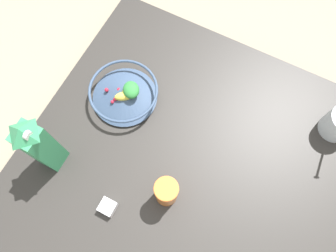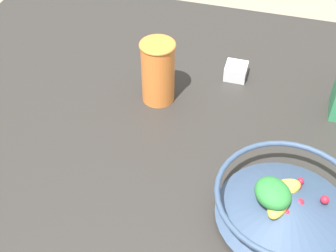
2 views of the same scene
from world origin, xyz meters
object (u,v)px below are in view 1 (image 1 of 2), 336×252
at_px(fruit_bowl, 124,93).
at_px(drinking_cup, 166,192).
at_px(spice_jar, 108,207).
at_px(milk_carton, 39,145).

relative_size(fruit_bowl, drinking_cup, 1.73).
height_order(drinking_cup, spice_jar, drinking_cup).
height_order(milk_carton, drinking_cup, milk_carton).
bearing_deg(milk_carton, spice_jar, -103.23).
bearing_deg(spice_jar, milk_carton, 76.77).
relative_size(fruit_bowl, spice_jar, 5.01).
bearing_deg(drinking_cup, fruit_bowl, 50.34).
bearing_deg(milk_carton, fruit_bowl, -18.51).
distance_m(drinking_cup, spice_jar, 0.20).
height_order(fruit_bowl, drinking_cup, drinking_cup).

